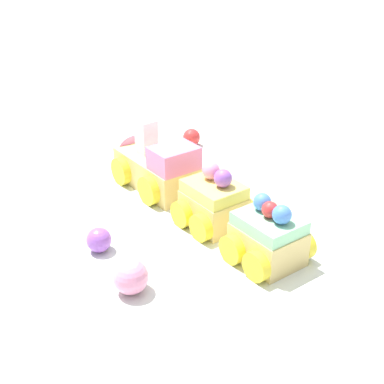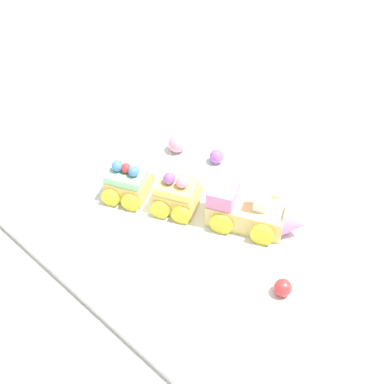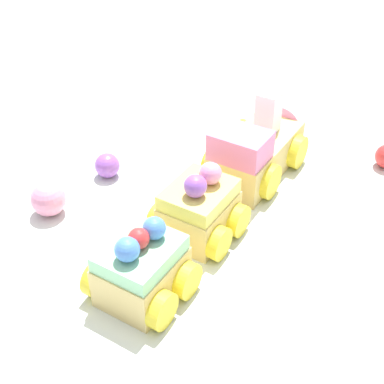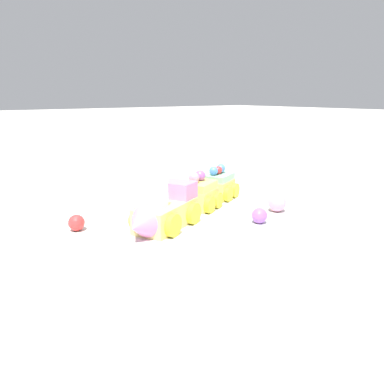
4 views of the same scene
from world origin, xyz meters
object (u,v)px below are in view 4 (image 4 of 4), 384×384
at_px(gumball_red, 76,223).
at_px(cake_car_mint, 218,185).
at_px(cake_train_locomotive, 163,213).
at_px(cake_car_lemon, 199,195).
at_px(gumball_purple, 259,216).
at_px(gumball_pink, 277,203).

bearing_deg(gumball_red, cake_car_mint, -177.51).
height_order(cake_train_locomotive, cake_car_lemon, cake_train_locomotive).
bearing_deg(gumball_purple, cake_train_locomotive, -28.35).
height_order(cake_car_mint, gumball_red, cake_car_mint).
distance_m(cake_car_mint, gumball_pink, 0.13).
bearing_deg(cake_train_locomotive, gumball_pink, 142.13).
relative_size(cake_train_locomotive, gumball_pink, 4.78).
relative_size(gumball_purple, gumball_pink, 0.78).
relative_size(cake_car_lemon, gumball_red, 3.56).
bearing_deg(gumball_red, cake_car_lemon, 174.39).
bearing_deg(cake_car_mint, gumball_red, -21.99).
height_order(cake_car_mint, gumball_pink, cake_car_mint).
height_order(cake_train_locomotive, gumball_pink, cake_train_locomotive).
relative_size(gumball_pink, gumball_red, 1.28).
height_order(cake_car_lemon, gumball_red, cake_car_lemon).
distance_m(cake_car_lemon, gumball_pink, 0.13).
distance_m(cake_car_lemon, cake_car_mint, 0.08).
bearing_deg(gumball_pink, cake_car_lemon, -45.47).
xyz_separation_m(cake_car_lemon, cake_car_mint, (-0.07, -0.03, -0.00)).
bearing_deg(cake_car_lemon, gumball_purple, 77.71).
relative_size(cake_car_lemon, gumball_pink, 2.77).
xyz_separation_m(cake_car_mint, gumball_pink, (-0.02, 0.12, -0.01)).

